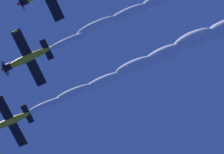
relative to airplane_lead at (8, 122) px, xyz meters
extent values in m
ellipsoid|color=gold|center=(-0.29, 0.00, 0.00)|extent=(7.83, 1.33, 1.36)
cube|color=black|center=(-0.53, 0.00, -0.19)|extent=(1.68, 9.94, 0.38)
ellipsoid|color=gold|center=(-0.54, -4.87, -0.10)|extent=(1.07, 0.29, 0.31)
cube|color=black|center=(-3.73, 0.01, 0.13)|extent=(1.07, 3.55, 0.21)
cube|color=gold|center=(-3.79, 0.02, 0.72)|extent=(1.33, 0.17, 1.33)
ellipsoid|color=#1E232D|center=(0.07, 0.01, 0.48)|extent=(1.79, 0.84, 0.81)
ellipsoid|color=gold|center=(-9.07, 9.43, -2.45)|extent=(7.83, 1.36, 1.39)
cylinder|color=black|center=(-5.48, 9.42, -2.53)|extent=(1.09, 1.29, 1.31)
cone|color=red|center=(-4.71, 9.42, -2.54)|extent=(0.84, 0.61, 0.63)
cylinder|color=#3F3F47|center=(-4.89, 9.42, -2.54)|extent=(0.10, 2.84, 2.84)
cube|color=black|center=(-9.31, 9.42, -2.64)|extent=(1.68, 9.93, 0.64)
ellipsoid|color=gold|center=(-9.31, 14.28, -2.86)|extent=(1.07, 0.30, 0.32)
ellipsoid|color=gold|center=(-9.31, 4.56, -2.42)|extent=(1.07, 0.30, 0.32)
cube|color=black|center=(-12.50, 9.44, -2.32)|extent=(1.07, 3.55, 0.30)
cube|color=gold|center=(-12.57, 9.46, -1.73)|extent=(1.33, 0.20, 1.33)
ellipsoid|color=#1E232D|center=(-8.70, 9.45, -1.97)|extent=(1.79, 0.86, 0.83)
cylinder|color=black|center=(-12.94, 18.00, -2.98)|extent=(1.14, 1.30, 1.36)
cone|color=red|center=(-12.17, 18.00, -3.03)|extent=(0.86, 0.62, 0.66)
cylinder|color=#3F3F47|center=(-12.35, 18.00, -3.02)|extent=(0.20, 2.86, 2.86)
ellipsoid|color=gold|center=(-16.76, 13.14, -2.69)|extent=(1.08, 0.30, 0.36)
ellipsoid|color=white|center=(-7.29, 0.10, 0.28)|extent=(7.18, 1.29, 1.56)
ellipsoid|color=white|center=(-12.66, 0.17, 0.46)|extent=(7.19, 1.54, 1.81)
ellipsoid|color=white|center=(-18.30, -0.16, 0.87)|extent=(7.20, 1.79, 2.05)
ellipsoid|color=white|center=(-24.21, 0.22, 0.95)|extent=(7.21, 2.04, 2.30)
ellipsoid|color=white|center=(-29.67, 0.10, 1.01)|extent=(7.22, 2.28, 2.55)
ellipsoid|color=white|center=(-35.22, 0.44, 1.23)|extent=(7.23, 2.53, 2.79)
ellipsoid|color=white|center=(-40.65, -0.18, 1.69)|extent=(7.24, 2.78, 3.04)
ellipsoid|color=white|center=(-16.15, 9.23, -2.25)|extent=(7.18, 1.29, 1.56)
ellipsoid|color=white|center=(-21.51, 9.66, -1.83)|extent=(7.19, 1.54, 1.81)
ellipsoid|color=white|center=(-26.97, 9.38, -1.82)|extent=(7.20, 1.79, 2.05)
camera|label=1|loc=(-30.26, 23.15, -80.55)|focal=79.48mm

